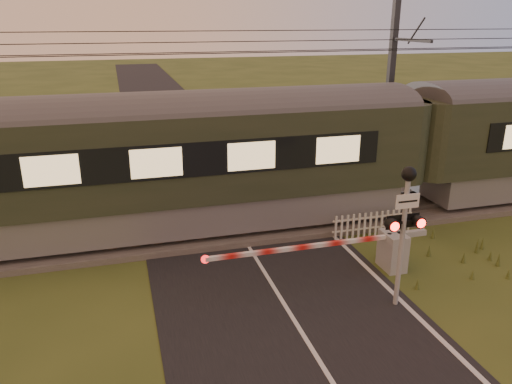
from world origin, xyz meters
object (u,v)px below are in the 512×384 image
object	(u,v)px
crossing_signal	(405,213)
train	(407,145)
picket_fence	(373,224)
boom_gate	(384,250)
catenary_mast	(390,95)

from	to	relation	value
crossing_signal	train	bearing A→B (deg)	57.92
picket_fence	train	bearing A→B (deg)	41.45
boom_gate	crossing_signal	bearing A→B (deg)	-109.05
train	picket_fence	distance (m)	3.45
train	crossing_signal	xyz separation A→B (m)	(-3.53, -5.64, 0.01)
catenary_mast	crossing_signal	bearing A→B (deg)	-117.08
train	boom_gate	distance (m)	5.25
train	catenary_mast	size ratio (longest dim) A/B	6.15
boom_gate	picket_fence	distance (m)	2.24
boom_gate	picket_fence	size ratio (longest dim) A/B	2.26
boom_gate	picket_fence	xyz separation A→B (m)	(0.81, 2.08, -0.18)
boom_gate	picket_fence	world-z (taller)	boom_gate
train	boom_gate	bearing A→B (deg)	-126.67
picket_fence	catenary_mast	bearing A→B (deg)	57.43
crossing_signal	catenary_mast	distance (m)	8.94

